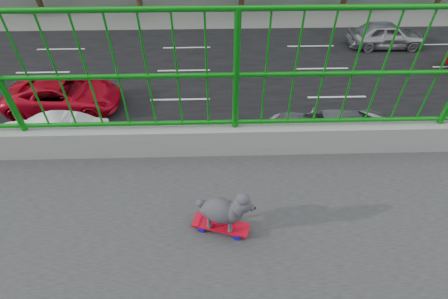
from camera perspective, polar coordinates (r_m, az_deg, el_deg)
name	(u,v)px	position (r m, az deg, el deg)	size (l,w,h in m)	color
road	(180,100)	(16.95, -7.62, 8.57)	(18.00, 90.00, 0.02)	black
skateboard	(221,226)	(2.68, -0.53, -13.11)	(0.25, 0.47, 0.06)	red
poodle	(224,210)	(2.51, -0.02, -10.38)	(0.26, 0.44, 0.38)	#2E2C31
car_1	(47,138)	(14.98, -28.36, 1.76)	(1.65, 4.72, 1.56)	white
car_2	(64,96)	(17.52, -26.07, 8.40)	(2.43, 5.28, 1.47)	#B6071A
car_4	(386,35)	(24.16, 26.29, 17.41)	(1.88, 4.67, 1.59)	#96969B
car_6	(327,133)	(14.08, 17.49, 2.73)	(2.56, 5.55, 1.54)	#96969B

